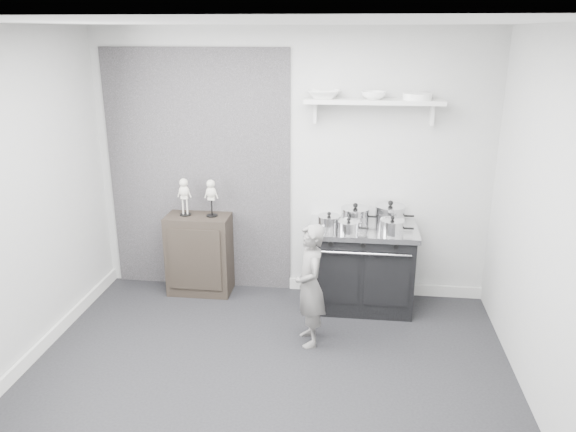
% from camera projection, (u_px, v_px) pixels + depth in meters
% --- Properties ---
extents(ground, '(4.00, 4.00, 0.00)m').
position_uv_depth(ground, '(263.00, 387.00, 4.39)').
color(ground, black).
rests_on(ground, ground).
extents(room_shell, '(4.02, 3.62, 2.71)m').
position_uv_depth(room_shell, '(251.00, 179.00, 4.02)').
color(room_shell, '#B1B1AE').
rests_on(room_shell, ground).
extents(wall_shelf, '(1.30, 0.26, 0.24)m').
position_uv_depth(wall_shelf, '(374.00, 103.00, 5.24)').
color(wall_shelf, silver).
rests_on(wall_shelf, room_shell).
extents(stove, '(1.05, 0.66, 0.84)m').
position_uv_depth(stove, '(361.00, 267.00, 5.56)').
color(stove, black).
rests_on(stove, ground).
extents(side_cabinet, '(0.65, 0.38, 0.85)m').
position_uv_depth(side_cabinet, '(200.00, 254.00, 5.88)').
color(side_cabinet, black).
rests_on(side_cabinet, ground).
extents(child, '(0.37, 0.46, 1.11)m').
position_uv_depth(child, '(310.00, 285.00, 4.85)').
color(child, slate).
rests_on(child, ground).
extents(pot_front_left, '(0.30, 0.22, 0.17)m').
position_uv_depth(pot_front_left, '(329.00, 222.00, 5.36)').
color(pot_front_left, silver).
rests_on(pot_front_left, stove).
extents(pot_back_left, '(0.37, 0.28, 0.20)m').
position_uv_depth(pot_back_left, '(355.00, 215.00, 5.52)').
color(pot_back_left, silver).
rests_on(pot_back_left, stove).
extents(pot_back_right, '(0.38, 0.29, 0.24)m').
position_uv_depth(pot_back_right, '(390.00, 214.00, 5.49)').
color(pot_back_right, silver).
rests_on(pot_back_right, stove).
extents(pot_front_right, '(0.31, 0.23, 0.18)m').
position_uv_depth(pot_front_right, '(392.00, 227.00, 5.21)').
color(pot_front_right, silver).
rests_on(pot_front_right, stove).
extents(pot_front_center, '(0.30, 0.21, 0.15)m').
position_uv_depth(pot_front_center, '(349.00, 227.00, 5.26)').
color(pot_front_center, silver).
rests_on(pot_front_center, stove).
extents(skeleton_full, '(0.13, 0.08, 0.45)m').
position_uv_depth(skeleton_full, '(184.00, 194.00, 5.69)').
color(skeleton_full, beige).
rests_on(skeleton_full, side_cabinet).
extents(skeleton_torso, '(0.12, 0.08, 0.44)m').
position_uv_depth(skeleton_torso, '(211.00, 195.00, 5.66)').
color(skeleton_torso, beige).
rests_on(skeleton_torso, side_cabinet).
extents(bowl_large, '(0.32, 0.32, 0.08)m').
position_uv_depth(bowl_large, '(324.00, 94.00, 5.27)').
color(bowl_large, white).
rests_on(bowl_large, wall_shelf).
extents(bowl_small, '(0.23, 0.23, 0.07)m').
position_uv_depth(bowl_small, '(374.00, 95.00, 5.22)').
color(bowl_small, white).
rests_on(bowl_small, wall_shelf).
extents(plate_stack, '(0.27, 0.27, 0.06)m').
position_uv_depth(plate_stack, '(417.00, 96.00, 5.17)').
color(plate_stack, white).
rests_on(plate_stack, wall_shelf).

